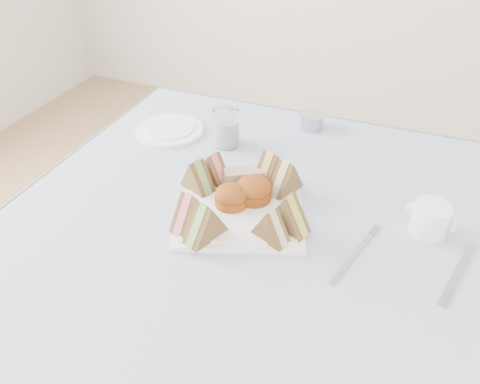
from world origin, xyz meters
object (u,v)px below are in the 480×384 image
at_px(table, 252,337).
at_px(creamer_jug, 430,219).
at_px(water_glass, 226,128).
at_px(serving_plate, 240,209).

distance_m(table, creamer_jug, 0.53).
relative_size(table, water_glass, 9.34).
distance_m(serving_plate, creamer_jug, 0.37).
xyz_separation_m(table, serving_plate, (-0.04, 0.02, 0.38)).
bearing_deg(creamer_jug, table, -159.62).
distance_m(table, serving_plate, 0.38).
height_order(serving_plate, creamer_jug, creamer_jug).
relative_size(table, creamer_jug, 12.63).
distance_m(serving_plate, water_glass, 0.28).
xyz_separation_m(serving_plate, creamer_jug, (0.36, 0.08, 0.03)).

